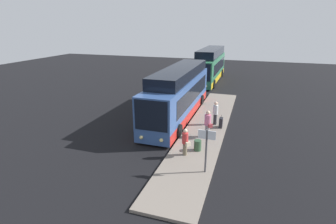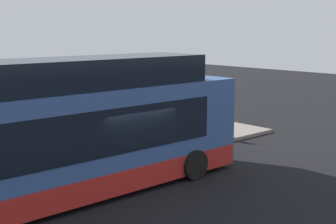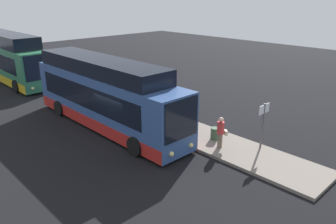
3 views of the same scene
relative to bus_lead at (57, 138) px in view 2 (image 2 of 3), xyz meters
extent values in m
plane|color=black|center=(2.09, -0.28, -1.84)|extent=(80.00, 80.00, 0.00)
cube|color=slate|center=(2.09, 2.73, -1.76)|extent=(20.00, 2.83, 0.15)
cube|color=#33518C|center=(0.11, 0.00, -0.15)|extent=(12.23, 2.42, 3.03)
cube|color=#B2231E|center=(0.11, 0.00, -1.32)|extent=(12.17, 2.44, 0.70)
cube|color=black|center=(-0.20, 0.00, 0.21)|extent=(10.03, 2.45, 1.33)
cube|color=black|center=(6.24, 0.00, 0.29)|extent=(0.06, 2.13, 1.94)
sphere|color=#F9E58C|center=(6.26, 0.66, -1.22)|extent=(0.24, 0.24, 0.24)
sphere|color=#F9E58C|center=(6.26, -0.66, -1.22)|extent=(0.24, 0.24, 0.24)
cylinder|color=black|center=(4.27, 1.21, -1.34)|extent=(0.99, 0.30, 0.99)
cylinder|color=black|center=(4.27, -1.21, -1.34)|extent=(0.99, 0.30, 0.99)
cube|color=black|center=(-0.38, 0.00, 1.79)|extent=(10.40, 2.22, 0.86)
cylinder|color=gray|center=(3.78, 3.08, -1.26)|extent=(0.43, 0.43, 0.84)
cylinder|color=#CC6B8C|center=(3.78, 3.08, -0.48)|extent=(0.61, 0.61, 0.73)
sphere|color=beige|center=(3.78, 3.08, 0.02)|extent=(0.27, 0.27, 0.27)
cube|color=maroon|center=(4.00, 3.30, -0.79)|extent=(0.30, 0.30, 0.24)
cylinder|color=#2D2D33|center=(1.33, 3.24, -1.28)|extent=(0.36, 0.36, 0.82)
cylinder|color=silver|center=(1.33, 3.24, -0.51)|extent=(0.51, 0.51, 0.71)
sphere|color=beige|center=(1.33, 3.24, -0.03)|extent=(0.27, 0.27, 0.27)
cylinder|color=#6B604C|center=(6.77, 2.31, -1.31)|extent=(0.35, 0.35, 0.74)
cylinder|color=#BF3333|center=(6.77, 2.31, -0.62)|extent=(0.50, 0.50, 0.64)
sphere|color=beige|center=(6.77, 2.31, -0.18)|extent=(0.24, 0.24, 0.24)
cube|color=beige|center=(6.94, 2.52, -0.89)|extent=(0.31, 0.28, 0.24)
cube|color=black|center=(1.83, 3.74, -1.32)|extent=(0.48, 0.24, 0.74)
cylinder|color=black|center=(1.83, 3.74, -0.83)|extent=(0.02, 0.02, 0.24)
cylinder|color=#4C4C51|center=(8.24, 3.77, -0.51)|extent=(0.10, 0.10, 2.36)
cube|color=silver|center=(8.24, 3.77, 0.39)|extent=(0.04, 0.87, 0.46)
cylinder|color=#2D4C33|center=(5.97, 2.88, -1.36)|extent=(0.44, 0.44, 0.65)
camera|label=1|loc=(20.09, 5.63, 5.60)|focal=28.00mm
camera|label=2|loc=(-6.23, -11.63, 3.02)|focal=50.00mm
camera|label=3|loc=(15.86, -10.12, 5.70)|focal=35.00mm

